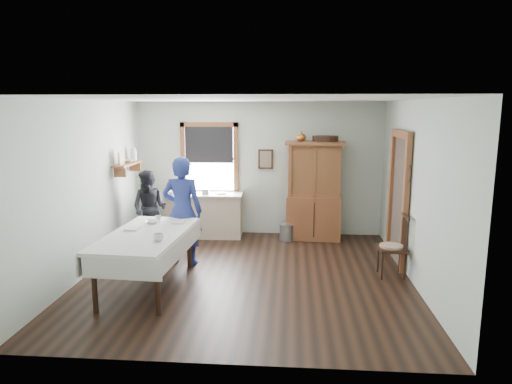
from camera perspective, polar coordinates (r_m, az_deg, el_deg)
room at (r=6.86m, az=-1.22°, el=0.18°), size 5.01×5.01×2.70m
window at (r=9.38m, az=-5.84°, el=4.65°), size 1.18×0.07×1.48m
doorway at (r=7.90m, az=17.44°, el=-0.31°), size 0.09×1.14×2.22m
wall_shelf at (r=8.85m, az=-15.69°, el=3.59°), size 0.24×1.00×0.44m
framed_picture at (r=9.25m, az=1.21°, el=4.12°), size 0.30×0.04×0.40m
rug_beater at (r=7.29m, az=18.59°, el=3.18°), size 0.01×0.27×0.27m
work_counter at (r=9.28m, az=-6.48°, el=-2.87°), size 1.57×0.65×0.89m
china_hutch at (r=9.02m, az=7.26°, el=0.14°), size 1.16×0.59×1.94m
dining_table at (r=6.84m, az=-13.40°, el=-8.31°), size 1.19×2.10×0.81m
spindle_chair at (r=7.36m, az=16.65°, el=-6.42°), size 0.47×0.47×0.99m
pail at (r=9.05m, az=3.90°, el=-5.03°), size 0.34×0.34×0.32m
wicker_basket at (r=9.13m, az=6.23°, el=-5.28°), size 0.38×0.28×0.21m
woman_blue at (r=7.62m, az=-9.17°, el=-2.86°), size 0.63×0.43×1.67m
figure_dark at (r=8.81m, az=-13.13°, el=-2.34°), size 0.72×0.60×1.32m
table_cup_a at (r=6.29m, az=-12.11°, el=-5.55°), size 0.16×0.16×0.10m
table_cup_b at (r=7.40m, az=-12.11°, el=-3.21°), size 0.11×0.11×0.09m
table_bowl at (r=7.26m, az=-12.89°, el=-3.64°), size 0.22×0.22×0.05m
counter_book at (r=9.10m, az=-5.01°, el=-0.19°), size 0.23×0.25×0.02m
counter_bowl at (r=9.23m, az=-10.29°, el=-0.05°), size 0.18×0.18×0.06m
shelf_bowl at (r=8.86m, az=-15.67°, el=3.75°), size 0.22×0.22×0.05m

